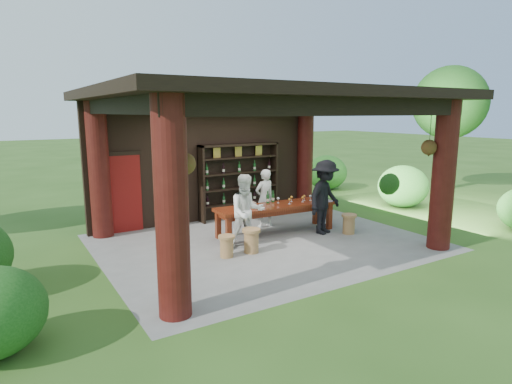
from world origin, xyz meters
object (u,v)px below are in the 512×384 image
tasting_table (276,209)px  napkin_basket (250,205)px  wine_shelf (239,181)px  host (265,198)px  guest_woman (247,212)px  guest_man (325,197)px  stool_near_right (349,223)px  stool_near_left (251,240)px  stool_far_left (227,246)px

tasting_table → napkin_basket: napkin_basket is taller
wine_shelf → tasting_table: (-0.05, -1.96, -0.45)m
tasting_table → host: host is taller
guest_woman → napkin_basket: bearing=68.8°
guest_man → guest_woman: bearing=160.3°
tasting_table → wine_shelf: bearing=88.7°
wine_shelf → stool_near_right: size_ratio=4.87×
tasting_table → guest_woman: 1.38m
stool_near_right → napkin_basket: (-2.33, 0.98, 0.55)m
stool_near_left → host: bearing=49.9°
guest_man → stool_near_right: bearing=-54.2°
guest_woman → host: bearing=60.1°
stool_near_left → stool_far_left: 0.60m
guest_woman → napkin_basket: size_ratio=6.47×
wine_shelf → stool_near_left: wine_shelf is taller
wine_shelf → stool_near_right: (1.52, -2.94, -0.82)m
tasting_table → host: (0.11, 0.71, 0.15)m
stool_near_left → wine_shelf: bearing=65.3°
tasting_table → guest_man: bearing=-30.6°
host → napkin_basket: (-0.87, -0.70, 0.04)m
stool_near_left → stool_far_left: bearing=178.0°
wine_shelf → napkin_basket: bearing=-112.3°
stool_near_right → guest_woman: (-2.78, 0.36, 0.58)m
wine_shelf → stool_far_left: wine_shelf is taller
stool_near_left → stool_near_right: size_ratio=1.06×
wine_shelf → napkin_basket: size_ratio=9.42×
guest_woman → guest_man: guest_man is taller
wine_shelf → stool_near_right: bearing=-62.6°
wine_shelf → napkin_basket: (-0.80, -1.96, -0.26)m
host → guest_man: bearing=121.4°
wine_shelf → tasting_table: size_ratio=0.77×
wine_shelf → stool_near_left: size_ratio=4.58×
stool_near_right → host: (-1.46, 1.69, 0.51)m
wine_shelf → host: bearing=-87.1°
tasting_table → guest_woman: bearing=-153.0°
tasting_table → host: 0.73m
stool_near_right → stool_far_left: stool_near_right is taller
wine_shelf → host: (0.06, -1.25, -0.30)m
tasting_table → stool_near_left: (-1.30, -0.97, -0.35)m
stool_near_left → stool_far_left: size_ratio=1.14×
stool_near_right → guest_man: size_ratio=0.27×
stool_far_left → host: bearing=39.4°
stool_near_right → guest_man: (-0.51, 0.35, 0.67)m
guest_woman → napkin_basket: (0.46, 0.62, -0.02)m
wine_shelf → stool_near_right: wine_shelf is taller
stool_far_left → host: 2.65m
tasting_table → napkin_basket: bearing=179.8°
stool_near_left → stool_near_right: 2.87m
guest_man → tasting_table: bearing=129.9°
stool_far_left → host: (2.01, 1.65, 0.53)m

